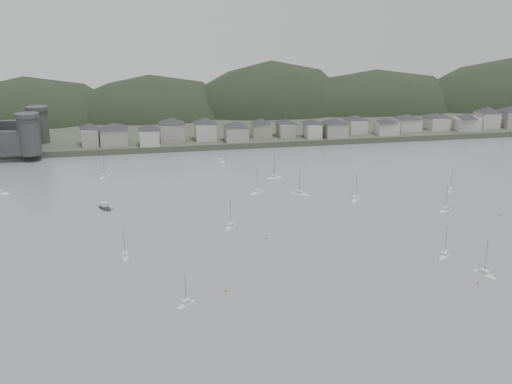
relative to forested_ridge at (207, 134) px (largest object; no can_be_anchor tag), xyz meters
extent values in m
plane|color=slate|center=(-4.83, -269.40, 11.28)|extent=(900.00, 900.00, 0.00)
cube|color=#383D2D|center=(-4.83, 25.60, 12.78)|extent=(900.00, 250.00, 3.00)
ellipsoid|color=black|center=(-115.70, 2.54, 1.14)|extent=(138.98, 92.48, 81.13)
ellipsoid|color=black|center=(-37.13, 3.46, 1.32)|extent=(132.08, 90.41, 79.74)
ellipsoid|color=black|center=(45.82, 3.53, -1.39)|extent=(133.88, 88.37, 101.41)
ellipsoid|color=black|center=(121.12, -1.49, 0.97)|extent=(165.81, 81.78, 82.55)
ellipsoid|color=black|center=(229.60, -3.83, -1.54)|extent=(177.60, 96.61, 102.57)
cylinder|color=#2E2E30|center=(-96.83, -103.40, 23.28)|extent=(10.00, 10.00, 18.00)
cylinder|color=#2E2E30|center=(-96.83, -75.40, 22.78)|extent=(10.00, 10.00, 17.00)
cube|color=#2E2E30|center=(-96.83, -89.40, 20.28)|extent=(3.50, 30.00, 12.00)
cube|color=gray|center=(-69.83, -87.44, 18.58)|extent=(8.34, 12.91, 8.59)
pyramid|color=#26262B|center=(-69.83, -87.44, 24.37)|extent=(15.78, 15.78, 3.01)
cube|color=gray|center=(-58.15, -88.08, 18.46)|extent=(13.68, 13.35, 8.36)
pyramid|color=#26262B|center=(-58.15, -88.08, 24.11)|extent=(20.07, 20.07, 2.93)
cube|color=#B4B0A9|center=(-40.41, -93.38, 18.32)|extent=(9.78, 10.20, 8.08)
pyramid|color=#26262B|center=(-40.41, -93.38, 23.78)|extent=(14.83, 14.83, 2.83)
cube|color=gray|center=(-28.35, -83.75, 18.83)|extent=(12.59, 13.33, 9.09)
pyramid|color=#26262B|center=(-28.35, -83.75, 24.97)|extent=(19.24, 19.24, 3.18)
cube|color=#B4B0A9|center=(-10.58, -85.30, 18.72)|extent=(10.74, 12.17, 8.87)
pyramid|color=#26262B|center=(-10.58, -85.30, 24.70)|extent=(17.01, 17.01, 3.10)
cube|color=gray|center=(5.09, -91.87, 18.13)|extent=(11.63, 12.09, 7.69)
pyramid|color=#26262B|center=(5.09, -91.87, 23.32)|extent=(17.61, 17.61, 2.69)
cube|color=gray|center=(20.42, -83.21, 18.00)|extent=(10.37, 9.35, 7.44)
pyramid|color=#26262B|center=(20.42, -83.21, 23.03)|extent=(14.65, 14.65, 2.60)
cube|color=gray|center=(33.79, -85.61, 17.90)|extent=(8.24, 12.20, 7.22)
pyramid|color=#26262B|center=(33.79, -85.61, 22.77)|extent=(15.17, 15.17, 2.53)
cube|color=#B4B0A9|center=(47.66, -90.85, 18.02)|extent=(8.06, 10.91, 7.46)
pyramid|color=#26262B|center=(47.66, -90.85, 23.05)|extent=(14.08, 14.08, 2.61)
cube|color=gray|center=(59.98, -92.34, 18.12)|extent=(11.73, 11.78, 7.66)
pyramid|color=#26262B|center=(59.98, -92.34, 23.29)|extent=(17.46, 17.46, 2.68)
cube|color=#B4B0A9|center=(75.80, -82.49, 17.95)|extent=(10.19, 13.02, 7.33)
pyramid|color=#26262B|center=(75.80, -82.49, 22.90)|extent=(17.23, 17.23, 2.57)
cube|color=#B4B0A9|center=(90.71, -91.34, 17.72)|extent=(11.70, 9.81, 6.88)
pyramid|color=#26262B|center=(90.71, -91.34, 22.36)|extent=(15.97, 15.97, 2.41)
cube|color=#B4B0A9|center=(107.57, -82.49, 17.78)|extent=(12.83, 12.48, 7.00)
pyramid|color=#26262B|center=(107.57, -82.49, 22.51)|extent=(18.79, 18.79, 2.45)
cube|color=#B4B0A9|center=(125.90, -81.98, 17.77)|extent=(11.07, 13.50, 6.97)
pyramid|color=#26262B|center=(125.90, -81.98, 22.47)|extent=(18.25, 18.25, 2.44)
cube|color=#B4B0A9|center=(141.19, -89.68, 17.95)|extent=(13.75, 9.12, 7.34)
pyramid|color=#26262B|center=(141.19, -89.68, 22.91)|extent=(16.97, 16.97, 2.57)
cube|color=#B4B0A9|center=(158.09, -83.45, 18.81)|extent=(11.37, 11.57, 9.05)
pyramid|color=#26262B|center=(158.09, -83.45, 24.92)|extent=(17.03, 17.03, 3.17)
cube|color=gray|center=(173.02, -84.08, 18.83)|extent=(12.07, 13.43, 9.09)
pyramid|color=#26262B|center=(173.02, -84.08, 24.97)|extent=(18.93, 18.93, 3.18)
ellipsoid|color=silver|center=(40.34, -248.61, 11.33)|extent=(6.91, 6.72, 1.46)
cube|color=beige|center=(40.34, -248.61, 12.37)|extent=(2.96, 2.93, 0.70)
cylinder|color=#3F3F42|center=(40.34, -248.61, 16.05)|extent=(0.12, 0.12, 9.13)
cylinder|color=#3F3F42|center=(41.29, -249.52, 12.92)|extent=(2.45, 2.33, 0.10)
ellipsoid|color=silver|center=(15.10, -181.95, 11.33)|extent=(8.07, 7.43, 1.67)
cube|color=beige|center=(15.10, -181.95, 12.47)|extent=(3.41, 3.28, 0.70)
cylinder|color=#3F3F42|center=(15.10, -181.95, 16.69)|extent=(0.12, 0.12, 10.41)
cylinder|color=#3F3F42|center=(16.24, -180.98, 13.02)|extent=(2.92, 2.51, 0.10)
ellipsoid|color=silver|center=(-8.16, -123.71, 11.33)|extent=(5.85, 8.33, 1.60)
cube|color=beige|center=(-8.16, -123.71, 12.44)|extent=(2.83, 3.30, 0.70)
cylinder|color=#3F3F42|center=(-8.16, -123.71, 16.50)|extent=(0.12, 0.12, 10.03)
cylinder|color=#3F3F42|center=(-7.53, -122.42, 12.99)|extent=(1.69, 3.28, 0.10)
ellipsoid|color=silver|center=(44.58, -262.22, 11.33)|extent=(4.85, 7.96, 1.52)
cube|color=beige|center=(44.58, -262.22, 12.39)|extent=(2.47, 3.06, 0.70)
cylinder|color=#3F3F42|center=(44.58, -262.22, 16.23)|extent=(0.12, 0.12, 9.49)
cylinder|color=#3F3F42|center=(45.04, -260.94, 12.94)|extent=(1.25, 3.25, 0.10)
ellipsoid|color=silver|center=(-61.05, -141.20, 11.33)|extent=(5.63, 7.82, 1.51)
cube|color=beige|center=(-61.05, -141.20, 12.39)|extent=(2.69, 3.11, 0.70)
cylinder|color=#3F3F42|center=(-61.05, -141.20, 16.21)|extent=(0.12, 0.12, 9.44)
cylinder|color=#3F3F42|center=(-60.42, -142.41, 12.94)|extent=(1.66, 3.06, 0.10)
ellipsoid|color=silver|center=(-51.04, -230.81, 11.33)|extent=(2.39, 7.08, 1.41)
cube|color=beige|center=(-51.04, -230.81, 12.34)|extent=(1.60, 2.49, 0.70)
cylinder|color=#3F3F42|center=(-51.04, -230.81, 15.88)|extent=(0.12, 0.12, 8.79)
cylinder|color=#3F3F42|center=(-51.07, -232.08, 12.89)|extent=(0.16, 3.17, 0.10)
ellipsoid|color=silver|center=(-0.78, -176.67, 11.33)|extent=(7.84, 6.93, 1.59)
cube|color=beige|center=(-0.78, -176.67, 12.43)|extent=(3.28, 3.10, 0.70)
cylinder|color=#3F3F42|center=(-0.78, -176.67, 16.47)|extent=(0.12, 0.12, 9.96)
cylinder|color=#3F3F42|center=(-1.91, -175.78, 12.98)|extent=(2.88, 2.30, 0.10)
ellipsoid|color=silver|center=(10.79, -157.28, 11.33)|extent=(8.39, 4.25, 1.61)
cube|color=beige|center=(10.79, -157.28, 12.44)|extent=(3.13, 2.33, 0.70)
cylinder|color=#3F3F42|center=(10.79, -157.28, 16.50)|extent=(0.12, 0.12, 10.03)
cylinder|color=#3F3F42|center=(9.38, -156.96, 12.99)|extent=(3.55, 0.88, 0.10)
ellipsoid|color=silver|center=(34.32, -192.62, 11.33)|extent=(6.90, 8.13, 1.63)
cube|color=beige|center=(34.32, -192.62, 12.45)|extent=(3.13, 3.36, 0.70)
cylinder|color=#3F3F42|center=(34.32, -192.62, 16.58)|extent=(0.12, 0.12, 10.19)
cylinder|color=#3F3F42|center=(33.46, -191.43, 13.00)|extent=(2.24, 3.03, 0.10)
ellipsoid|color=silver|center=(-36.12, -263.22, 11.33)|extent=(6.10, 5.60, 1.26)
cube|color=beige|center=(-36.12, -263.22, 12.26)|extent=(2.57, 2.48, 0.70)
cylinder|color=#3F3F42|center=(-36.12, -263.22, 15.42)|extent=(0.12, 0.12, 7.86)
cylinder|color=#3F3F42|center=(-35.26, -263.95, 12.81)|extent=(2.22, 1.91, 0.10)
ellipsoid|color=silver|center=(-17.06, -212.62, 11.33)|extent=(6.27, 7.69, 1.52)
cube|color=beige|center=(-17.06, -212.62, 12.40)|extent=(2.88, 3.15, 0.70)
cylinder|color=#3F3F42|center=(-17.06, -212.62, 16.25)|extent=(0.12, 0.12, 9.53)
cylinder|color=#3F3F42|center=(-16.29, -213.75, 12.95)|extent=(2.00, 2.90, 0.10)
ellipsoid|color=silver|center=(75.41, -189.71, 11.33)|extent=(6.46, 6.64, 1.40)
cube|color=beige|center=(75.41, -189.71, 12.34)|extent=(2.81, 2.85, 0.70)
cylinder|color=#3F3F42|center=(75.41, -189.71, 15.87)|extent=(0.12, 0.12, 8.77)
cylinder|color=#3F3F42|center=(76.28, -190.62, 12.89)|extent=(2.25, 2.36, 0.10)
ellipsoid|color=silver|center=(61.28, -211.41, 11.33)|extent=(7.34, 5.41, 1.42)
cube|color=beige|center=(61.28, -211.41, 12.35)|extent=(2.94, 2.57, 0.70)
cylinder|color=#3F3F42|center=(61.28, -211.41, 15.94)|extent=(0.12, 0.12, 8.90)
cylinder|color=#3F3F42|center=(62.40, -212.02, 12.90)|extent=(2.86, 1.62, 0.10)
ellipsoid|color=black|center=(-58.95, -184.35, 11.33)|extent=(6.62, 8.90, 1.86)
cube|color=beige|center=(-58.95, -184.35, 12.91)|extent=(3.27, 3.35, 1.40)
cylinder|color=#3F3F42|center=(-58.95, -184.35, 13.81)|extent=(0.10, 0.10, 1.20)
sphere|color=#BC653E|center=(77.24, -219.61, 11.43)|extent=(0.70, 0.70, 0.70)
sphere|color=#BC653E|center=(-56.12, -185.58, 11.43)|extent=(0.70, 0.70, 0.70)
sphere|color=#BC653E|center=(-25.59, -257.95, 11.43)|extent=(0.70, 0.70, 0.70)
sphere|color=#BC653E|center=(-7.66, -225.00, 11.43)|extent=(0.70, 0.70, 0.70)
sphere|color=#BC653E|center=(40.02, -266.74, 11.43)|extent=(0.70, 0.70, 0.70)
camera|label=1|loc=(-44.32, -389.79, 78.81)|focal=40.44mm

